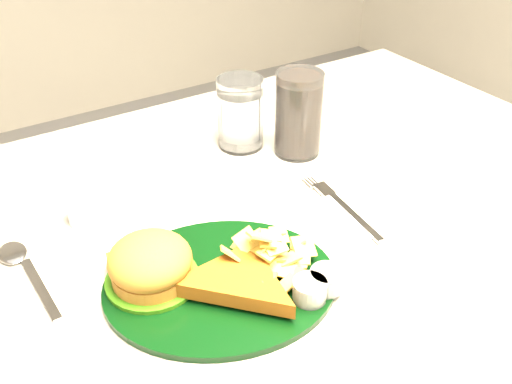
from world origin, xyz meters
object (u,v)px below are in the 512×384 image
at_px(cola_glass, 298,114).
at_px(fork_napkin, 351,214).
at_px(dinner_plate, 220,265).
at_px(water_glass, 240,113).

bearing_deg(cola_glass, fork_napkin, -102.43).
xyz_separation_m(dinner_plate, water_glass, (0.19, 0.27, 0.03)).
xyz_separation_m(cola_glass, fork_napkin, (-0.04, -0.18, -0.06)).
height_order(water_glass, fork_napkin, water_glass).
relative_size(dinner_plate, fork_napkin, 1.81).
xyz_separation_m(dinner_plate, fork_napkin, (0.21, 0.02, -0.02)).
xyz_separation_m(water_glass, cola_glass, (0.06, -0.07, 0.01)).
bearing_deg(dinner_plate, cola_glass, 60.40).
height_order(cola_glass, fork_napkin, cola_glass).
height_order(dinner_plate, fork_napkin, dinner_plate).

